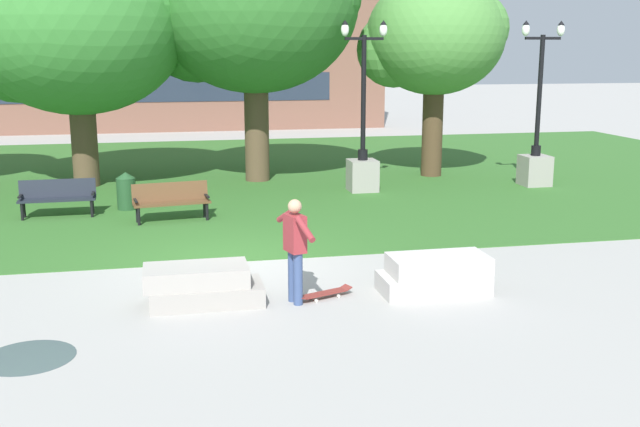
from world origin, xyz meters
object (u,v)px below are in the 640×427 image
object	(u,v)px
concrete_block_center	(202,286)
lamp_post_right	(363,157)
concrete_block_left	(435,275)
person_skateboarder	(295,244)
park_bench_near_left	(171,199)
park_bench_near_right	(57,196)
skateboard	(324,293)
lamp_post_left	(536,153)
trash_bin	(126,191)

from	to	relation	value
concrete_block_center	lamp_post_right	xyz separation A→B (m)	(5.07, 8.97, 0.69)
concrete_block_left	person_skateboarder	xyz separation A→B (m)	(-2.41, -0.05, 0.67)
concrete_block_center	park_bench_near_left	bearing A→B (deg)	93.61
concrete_block_left	person_skateboarder	size ratio (longest dim) A/B	1.06
park_bench_near_right	person_skateboarder	bearing A→B (deg)	-58.38
skateboard	lamp_post_left	xyz separation A→B (m)	(8.39, 8.91, 0.92)
concrete_block_left	park_bench_near_left	bearing A→B (deg)	123.87
trash_bin	concrete_block_center	bearing A→B (deg)	-79.05
skateboard	lamp_post_left	bearing A→B (deg)	46.73
park_bench_near_left	lamp_post_left	world-z (taller)	lamp_post_left
concrete_block_left	trash_bin	world-z (taller)	trash_bin
park_bench_near_left	lamp_post_left	xyz separation A→B (m)	(10.76, 2.61, 0.47)
person_skateboarder	trash_bin	distance (m)	8.53
person_skateboarder	park_bench_near_left	xyz separation A→B (m)	(-1.87, 6.42, -0.44)
park_bench_near_left	park_bench_near_right	xyz separation A→B (m)	(-2.71, 1.01, 0.00)
person_skateboarder	concrete_block_center	bearing A→B (deg)	170.36
lamp_post_right	person_skateboarder	bearing A→B (deg)	-111.26
concrete_block_left	lamp_post_left	bearing A→B (deg)	54.19
concrete_block_center	skateboard	world-z (taller)	concrete_block_center
lamp_post_left	concrete_block_center	bearing A→B (deg)	-139.73
park_bench_near_left	lamp_post_left	distance (m)	11.08
skateboard	concrete_block_center	bearing A→B (deg)	176.18
concrete_block_center	concrete_block_left	world-z (taller)	same
concrete_block_left	park_bench_near_right	size ratio (longest dim) A/B	1.00
concrete_block_center	lamp_post_right	distance (m)	10.32
lamp_post_right	trash_bin	distance (m)	6.70
park_bench_near_left	lamp_post_right	size ratio (longest dim) A/B	0.39
park_bench_near_left	lamp_post_left	bearing A→B (deg)	13.64
skateboard	park_bench_near_left	world-z (taller)	park_bench_near_left
lamp_post_right	lamp_post_left	distance (m)	5.30
concrete_block_left	lamp_post_right	world-z (taller)	lamp_post_right
concrete_block_left	trash_bin	bearing A→B (deg)	124.18
concrete_block_center	lamp_post_right	bearing A→B (deg)	60.52
lamp_post_right	trash_bin	size ratio (longest dim) A/B	4.99
skateboard	trash_bin	bearing A→B (deg)	113.83
park_bench_near_right	trash_bin	distance (m)	1.69
concrete_block_left	skateboard	distance (m)	1.92
lamp_post_right	trash_bin	world-z (taller)	lamp_post_right
skateboard	trash_bin	distance (m)	8.60
park_bench_near_left	lamp_post_right	xyz separation A→B (m)	(5.46, 2.79, 0.46)
concrete_block_left	lamp_post_left	distance (m)	11.10
park_bench_near_right	trash_bin	world-z (taller)	trash_bin
concrete_block_center	person_skateboarder	xyz separation A→B (m)	(1.48, -0.25, 0.67)
lamp_post_right	trash_bin	xyz separation A→B (m)	(-6.56, -1.24, -0.50)
park_bench_near_left	trash_bin	bearing A→B (deg)	125.39
concrete_block_left	lamp_post_right	bearing A→B (deg)	82.66
concrete_block_left	skateboard	world-z (taller)	concrete_block_left
lamp_post_right	lamp_post_left	xyz separation A→B (m)	(5.30, -0.18, 0.00)
park_bench_near_left	concrete_block_left	bearing A→B (deg)	-56.13
concrete_block_center	concrete_block_left	distance (m)	3.89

